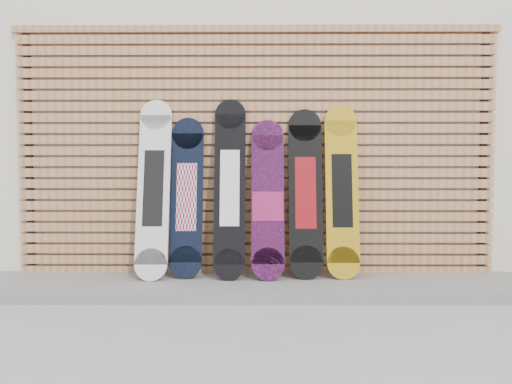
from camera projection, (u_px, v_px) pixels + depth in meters
ground at (276, 318)px, 3.50m from camera, size 80.00×80.00×0.00m
building at (304, 113)px, 6.90m from camera, size 12.00×5.00×3.60m
concrete_step at (255, 286)px, 4.18m from camera, size 4.60×0.70×0.12m
slat_wall at (255, 150)px, 4.41m from camera, size 4.26×0.08×2.29m
snowboard_0 at (154, 188)px, 4.23m from camera, size 0.27×0.36×1.53m
snowboard_1 at (187, 197)px, 4.27m from camera, size 0.28×0.27×1.37m
snowboard_2 at (230, 188)px, 4.24m from camera, size 0.27×0.33×1.53m
snowboard_3 at (268, 200)px, 4.23m from camera, size 0.28×0.34×1.35m
snowboard_4 at (306, 193)px, 4.25m from camera, size 0.29×0.29×1.45m
snowboard_5 at (342, 191)px, 4.25m from camera, size 0.28×0.29×1.48m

